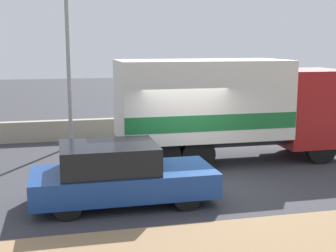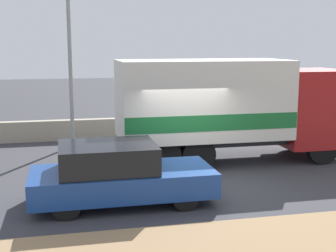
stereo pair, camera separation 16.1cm
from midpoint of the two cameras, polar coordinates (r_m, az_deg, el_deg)
The scene contains 5 objects.
ground_plane at distance 12.62m, azimuth 3.15°, elevation -7.33°, with size 80.00×80.00×0.00m, color #38383D.
stone_wall_backdrop at distance 19.10m, azimuth -2.73°, elevation -0.10°, with size 60.00×0.35×0.80m.
street_lamp at distance 17.31m, azimuth -12.49°, elevation 12.08°, with size 0.56×0.28×7.77m.
box_truck at distance 14.97m, azimuth 6.95°, elevation 2.48°, with size 7.37×2.44×3.26m.
car_hatchback at distance 11.15m, azimuth -6.43°, elevation -5.86°, with size 4.29×1.85×1.46m.
Camera 1 is at (-3.52, -11.53, 3.77)m, focal length 50.00 mm.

